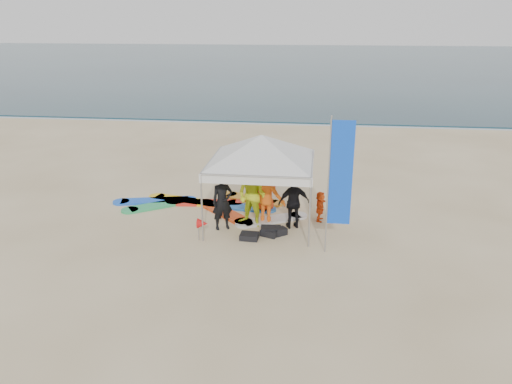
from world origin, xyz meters
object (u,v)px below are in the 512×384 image
at_px(person_black_b, 294,203).
at_px(person_black_a, 222,202).
at_px(canopy_tent, 261,135).
at_px(surfboard_spread, 209,206).
at_px(person_orange_b, 264,185).
at_px(person_seated, 320,206).
at_px(feather_flag, 340,175).
at_px(marker_pennant, 202,224).
at_px(person_orange_a, 267,194).
at_px(person_yellow, 252,196).

bearing_deg(person_black_b, person_black_a, -8.64).
relative_size(canopy_tent, surfboard_spread, 0.67).
bearing_deg(person_orange_b, person_seated, 145.75).
xyz_separation_m(person_black_b, feather_flag, (1.18, -1.50, 1.34)).
xyz_separation_m(marker_pennant, surfboard_spread, (-0.39, 2.54, -0.46)).
distance_m(person_black_b, canopy_tent, 2.14).
height_order(person_orange_a, person_orange_b, person_orange_a).
distance_m(person_black_a, person_black_b, 2.05).
relative_size(person_orange_a, surfboard_spread, 0.29).
distance_m(person_orange_a, canopy_tent, 1.80).
height_order(person_yellow, surfboard_spread, person_yellow).
height_order(person_yellow, person_black_b, person_yellow).
bearing_deg(person_orange_a, person_yellow, 51.82).
relative_size(person_orange_a, person_black_b, 1.14).
distance_m(canopy_tent, surfboard_spread, 3.41).
bearing_deg(marker_pennant, person_yellow, 45.42).
xyz_separation_m(person_yellow, surfboard_spread, (-1.59, 1.33, -0.89)).
xyz_separation_m(person_orange_b, surfboard_spread, (-1.80, 0.05, -0.80)).
distance_m(person_orange_b, person_seated, 1.92).
relative_size(person_black_b, person_orange_b, 0.93).
bearing_deg(person_orange_b, marker_pennant, 47.17).
bearing_deg(person_orange_a, feather_flag, 153.17).
height_order(person_orange_b, marker_pennant, person_orange_b).
bearing_deg(canopy_tent, person_black_b, -11.77).
height_order(person_orange_a, person_black_b, person_orange_a).
bearing_deg(person_black_a, person_seated, -7.26).
xyz_separation_m(person_black_b, person_seated, (0.76, 0.62, -0.31)).
relative_size(person_orange_a, marker_pennant, 2.77).
bearing_deg(canopy_tent, person_orange_a, 37.03).
height_order(person_seated, surfboard_spread, person_seated).
relative_size(canopy_tent, marker_pennant, 6.37).
height_order(person_yellow, person_orange_a, person_yellow).
height_order(person_black_a, surfboard_spread, person_black_a).
xyz_separation_m(person_orange_b, marker_pennant, (-1.41, -2.49, -0.34)).
xyz_separation_m(person_yellow, marker_pennant, (-1.20, -1.21, -0.43)).
bearing_deg(person_seated, marker_pennant, 124.26).
height_order(feather_flag, surfboard_spread, feather_flag).
xyz_separation_m(person_orange_b, person_seated, (1.76, -0.67, -0.37)).
relative_size(person_orange_b, surfboard_spread, 0.28).
height_order(person_yellow, feather_flag, feather_flag).
bearing_deg(person_black_b, canopy_tent, -29.58).
bearing_deg(person_black_b, surfboard_spread, -43.51).
bearing_deg(person_black_b, person_orange_b, -70.16).
height_order(person_black_b, feather_flag, feather_flag).
distance_m(person_black_a, surfboard_spread, 2.01).
bearing_deg(person_yellow, person_seated, 40.36).
bearing_deg(person_black_a, feather_flag, -46.37).
bearing_deg(person_orange_b, surfboard_spread, -14.96).
height_order(person_black_a, person_black_b, person_black_a).
bearing_deg(marker_pennant, person_black_b, 26.34).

